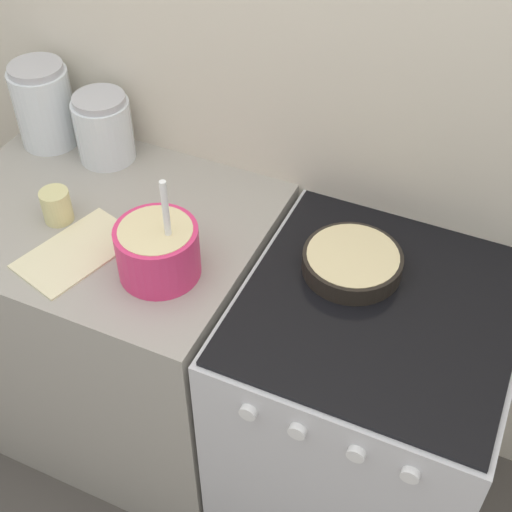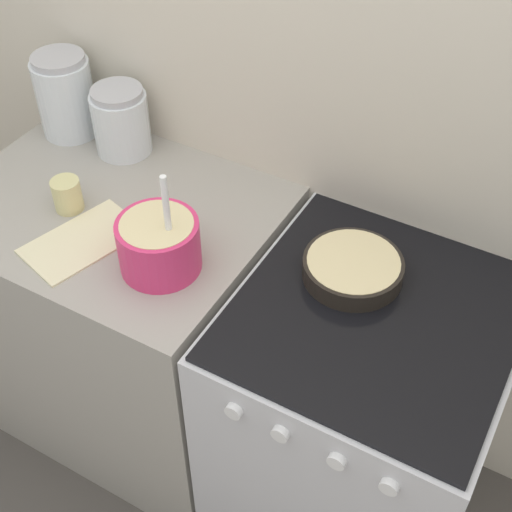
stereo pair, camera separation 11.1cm
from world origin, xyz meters
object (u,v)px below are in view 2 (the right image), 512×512
Objects in this scene: stove at (358,422)px; storage_jar_left at (66,100)px; storage_jar_middle at (121,125)px; tin_can at (67,195)px; baking_pan at (353,268)px; mixing_bowl at (159,242)px.

stove is 1.27m from storage_jar_left.
storage_jar_middle is 2.23× the size of tin_can.
baking_pan is 1.03m from storage_jar_left.
baking_pan is 2.71× the size of tin_can.
tin_can is (-0.77, -0.14, 0.02)m from baking_pan.
baking_pan is 0.79m from tin_can.
storage_jar_middle reaches higher than baking_pan.
tin_can is (-0.87, -0.06, 0.50)m from stove.
stove is at bearing -39.27° from baking_pan.
tin_can is at bearing -176.34° from stove.
storage_jar_middle is (-0.38, 0.36, 0.01)m from mixing_bowl.
storage_jar_middle is at bearing 136.96° from mixing_bowl.
storage_jar_left is 2.78× the size of tin_can.
tin_can is at bearing -82.99° from storage_jar_middle.
baking_pan is 0.97× the size of storage_jar_left.
storage_jar_left is at bearing 171.22° from baking_pan.
storage_jar_middle reaches higher than stove.
storage_jar_left is at bearing 148.59° from mixing_bowl.
stove is 1.09m from storage_jar_middle.
storage_jar_left reaches higher than baking_pan.
storage_jar_middle is at bearing 97.01° from tin_can.
tin_can is (0.04, -0.29, -0.04)m from storage_jar_middle.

